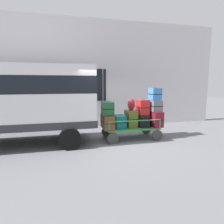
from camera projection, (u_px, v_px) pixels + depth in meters
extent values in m
plane|color=slate|center=(112.00, 139.00, 7.40)|extent=(40.00, 40.00, 0.00)
cube|color=silver|center=(100.00, 74.00, 9.39)|extent=(12.00, 0.30, 5.00)
cube|color=black|center=(93.00, 85.00, 9.22)|extent=(1.20, 0.04, 1.50)
cylinder|color=gray|center=(84.00, 85.00, 9.07)|extent=(0.03, 0.03, 1.50)
cylinder|color=gray|center=(90.00, 85.00, 9.14)|extent=(0.03, 0.03, 1.50)
cylinder|color=gray|center=(97.00, 85.00, 9.22)|extent=(0.03, 0.03, 1.50)
cylinder|color=gray|center=(103.00, 85.00, 9.29)|extent=(0.03, 0.03, 1.50)
cube|color=white|center=(20.00, 96.00, 6.55)|extent=(4.86, 1.93, 2.02)
cube|color=black|center=(19.00, 85.00, 6.49)|extent=(4.88, 1.95, 0.55)
cube|color=#2D2D30|center=(22.00, 122.00, 6.68)|extent=(4.90, 1.97, 0.24)
cylinder|color=black|center=(70.00, 139.00, 6.19)|extent=(0.70, 0.22, 0.70)
cube|color=#2D8438|center=(131.00, 128.00, 7.44)|extent=(2.00, 0.96, 0.05)
cylinder|color=#383838|center=(157.00, 135.00, 7.20)|extent=(0.40, 0.06, 0.40)
cylinder|color=#383838|center=(146.00, 129.00, 8.15)|extent=(0.40, 0.06, 0.40)
cylinder|color=#383838|center=(113.00, 138.00, 6.79)|extent=(0.40, 0.06, 0.40)
cylinder|color=#383838|center=(107.00, 132.00, 7.75)|extent=(0.40, 0.06, 0.40)
cylinder|color=#2D8438|center=(160.00, 124.00, 7.22)|extent=(0.04, 0.04, 0.32)
cylinder|color=#2D8438|center=(150.00, 120.00, 8.06)|extent=(0.04, 0.04, 0.32)
cylinder|color=#2D8438|center=(109.00, 127.00, 6.76)|extent=(0.04, 0.04, 0.32)
cylinder|color=#2D8438|center=(104.00, 122.00, 7.60)|extent=(0.04, 0.04, 0.32)
cylinder|color=#2D8438|center=(135.00, 121.00, 6.97)|extent=(1.92, 0.04, 0.04)
cylinder|color=#2D8438|center=(128.00, 117.00, 7.81)|extent=(1.92, 0.04, 0.04)
cube|color=brown|center=(108.00, 122.00, 7.14)|extent=(0.39, 0.83, 0.51)
cube|color=black|center=(108.00, 122.00, 7.14)|extent=(0.40, 0.84, 0.02)
cube|color=black|center=(108.00, 115.00, 7.11)|extent=(0.13, 0.03, 0.02)
cube|color=#194C28|center=(107.00, 108.00, 7.08)|extent=(0.43, 0.67, 0.47)
cube|color=black|center=(107.00, 108.00, 7.08)|extent=(0.44, 0.68, 0.02)
cube|color=black|center=(107.00, 102.00, 7.05)|extent=(0.14, 0.04, 0.02)
cube|color=#0F5960|center=(119.00, 121.00, 7.28)|extent=(0.39, 0.58, 0.47)
cube|color=black|center=(119.00, 121.00, 7.28)|extent=(0.40, 0.59, 0.02)
cube|color=black|center=(120.00, 115.00, 7.25)|extent=(0.14, 0.03, 0.02)
cube|color=#4C5119|center=(131.00, 119.00, 7.42)|extent=(0.38, 0.55, 0.63)
cube|color=black|center=(131.00, 119.00, 7.42)|extent=(0.39, 0.56, 0.02)
cube|color=black|center=(131.00, 110.00, 7.37)|extent=(0.13, 0.03, 0.02)
cube|color=black|center=(143.00, 121.00, 7.52)|extent=(0.41, 0.64, 0.45)
cube|color=black|center=(143.00, 121.00, 7.52)|extent=(0.42, 0.65, 0.02)
cube|color=black|center=(143.00, 115.00, 7.49)|extent=(0.13, 0.04, 0.02)
cube|color=#B21E1E|center=(142.00, 107.00, 7.47)|extent=(0.40, 0.49, 0.56)
cube|color=black|center=(142.00, 107.00, 7.47)|extent=(0.41, 0.50, 0.02)
cube|color=black|center=(143.00, 100.00, 7.43)|extent=(0.13, 0.04, 0.02)
cube|color=maroon|center=(154.00, 119.00, 7.58)|extent=(0.44, 0.82, 0.58)
cube|color=black|center=(154.00, 119.00, 7.58)|extent=(0.45, 0.83, 0.02)
cube|color=black|center=(154.00, 111.00, 7.54)|extent=(0.13, 0.04, 0.02)
cube|color=slate|center=(154.00, 105.00, 7.56)|extent=(0.40, 0.71, 0.41)
cube|color=black|center=(154.00, 105.00, 7.56)|extent=(0.41, 0.72, 0.02)
cube|color=black|center=(154.00, 100.00, 7.53)|extent=(0.14, 0.03, 0.02)
cube|color=#3372C6|center=(155.00, 94.00, 7.44)|extent=(0.38, 0.44, 0.46)
cube|color=black|center=(155.00, 94.00, 7.44)|extent=(0.39, 0.45, 0.02)
cube|color=black|center=(155.00, 88.00, 7.41)|extent=(0.13, 0.03, 0.02)
ellipsoid|color=maroon|center=(131.00, 105.00, 7.26)|extent=(0.27, 0.19, 0.44)
cube|color=maroon|center=(132.00, 106.00, 7.17)|extent=(0.14, 0.06, 0.15)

